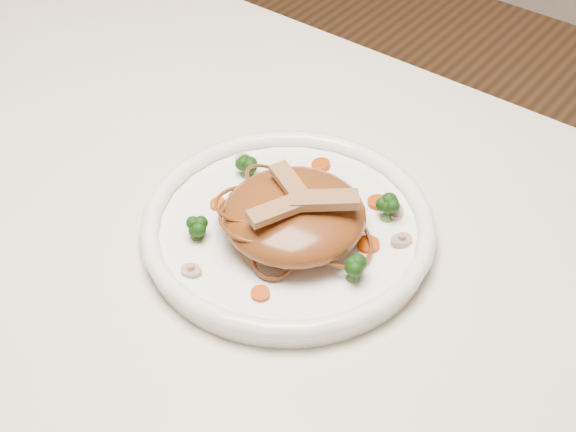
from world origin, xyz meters
The scene contains 19 objects.
table centered at (0.00, 0.00, 0.65)m, with size 1.20×0.80×0.75m.
plate centered at (0.07, 0.03, 0.76)m, with size 0.30×0.30×0.02m, color white.
noodle_mound centered at (0.09, 0.03, 0.79)m, with size 0.15×0.15×0.05m, color brown.
chicken_a centered at (0.12, 0.03, 0.82)m, with size 0.07×0.02×0.01m, color tan.
chicken_b centered at (0.07, 0.04, 0.82)m, with size 0.06×0.02×0.01m, color tan.
chicken_c centered at (0.09, 0.00, 0.82)m, with size 0.06×0.02×0.01m, color tan.
broccoli_0 centered at (0.15, 0.11, 0.78)m, with size 0.03×0.03×0.03m, color #123C0C, non-canonical shape.
broccoli_1 centered at (-0.01, 0.07, 0.78)m, with size 0.03×0.03×0.03m, color #123C0C, non-canonical shape.
broccoli_2 centered at (0.01, -0.04, 0.78)m, with size 0.02×0.02×0.03m, color #123C0C, non-canonical shape.
broccoli_3 centered at (0.17, 0.01, 0.78)m, with size 0.03×0.03×0.03m, color #123C0C, non-canonical shape.
carrot_0 centered at (0.13, 0.12, 0.77)m, with size 0.02×0.02×0.01m, color #B54106.
carrot_1 centered at (0.00, 0.01, 0.77)m, with size 0.02×0.02×0.01m, color #B54106.
carrot_2 centered at (0.16, 0.06, 0.77)m, with size 0.02×0.02×0.01m, color #B54106.
carrot_3 centered at (0.04, 0.13, 0.77)m, with size 0.02×0.02×0.01m, color #B54106.
carrot_4 centered at (0.11, -0.06, 0.77)m, with size 0.02×0.02×0.01m, color #B54106.
mushroom_0 centered at (0.04, -0.08, 0.77)m, with size 0.02×0.02×0.01m, color #C0A990.
mushroom_1 centered at (0.18, 0.08, 0.77)m, with size 0.02×0.02×0.01m, color #C0A990.
mushroom_2 centered at (-0.03, 0.09, 0.77)m, with size 0.03×0.03×0.01m, color #C0A990.
mushroom_3 centered at (0.15, 0.12, 0.77)m, with size 0.02×0.02×0.01m, color #C0A990.
Camera 1 is at (0.45, -0.46, 1.35)m, focal length 51.36 mm.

